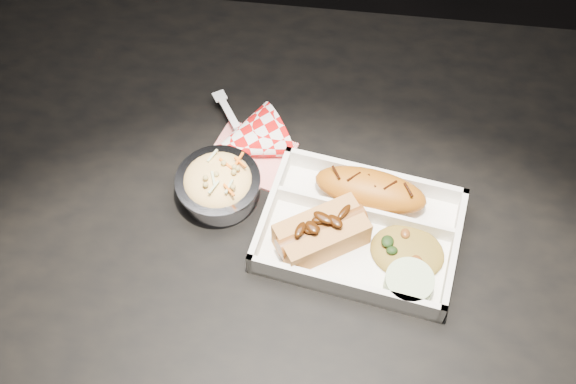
# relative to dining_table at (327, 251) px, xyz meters

# --- Properties ---
(dining_table) EXTENTS (1.20, 0.80, 0.75)m
(dining_table) POSITION_rel_dining_table_xyz_m (0.00, 0.00, 0.00)
(dining_table) COLOR black
(dining_table) RESTS_ON ground
(food_tray) EXTENTS (0.28, 0.22, 0.04)m
(food_tray) POSITION_rel_dining_table_xyz_m (0.04, -0.02, 0.10)
(food_tray) COLOR white
(food_tray) RESTS_ON dining_table
(fried_pastry) EXTENTS (0.16, 0.08, 0.05)m
(fried_pastry) POSITION_rel_dining_table_xyz_m (0.05, 0.03, 0.12)
(fried_pastry) COLOR #AF5D11
(fried_pastry) RESTS_ON food_tray
(hotdog) EXTENTS (0.13, 0.11, 0.06)m
(hotdog) POSITION_rel_dining_table_xyz_m (-0.01, -0.04, 0.12)
(hotdog) COLOR #B97C3F
(hotdog) RESTS_ON food_tray
(fried_rice_mound) EXTENTS (0.11, 0.09, 0.03)m
(fried_rice_mound) POSITION_rel_dining_table_xyz_m (0.10, -0.05, 0.11)
(fried_rice_mound) COLOR olive
(fried_rice_mound) RESTS_ON food_tray
(cupcake_liner) EXTENTS (0.06, 0.06, 0.03)m
(cupcake_liner) POSITION_rel_dining_table_xyz_m (0.10, -0.10, 0.11)
(cupcake_liner) COLOR #ADC595
(cupcake_liner) RESTS_ON food_tray
(foil_coleslaw_cup) EXTENTS (0.11, 0.11, 0.07)m
(foil_coleslaw_cup) POSITION_rel_dining_table_xyz_m (-0.15, 0.02, 0.12)
(foil_coleslaw_cup) COLOR silver
(foil_coleslaw_cup) RESTS_ON dining_table
(napkin_fork) EXTENTS (0.15, 0.16, 0.10)m
(napkin_fork) POSITION_rel_dining_table_xyz_m (-0.13, 0.10, 0.11)
(napkin_fork) COLOR red
(napkin_fork) RESTS_ON dining_table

